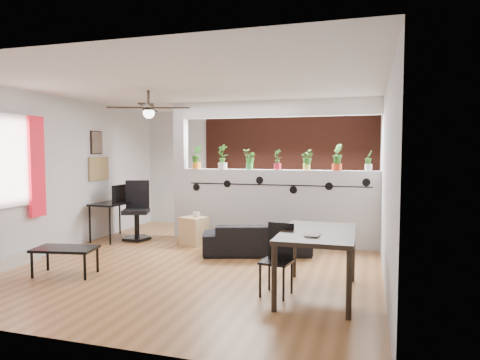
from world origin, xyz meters
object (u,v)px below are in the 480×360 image
object	(u,v)px
potted_plant_5	(337,156)
computer_desk	(115,205)
ceiling_fan	(149,109)
potted_plant_1	(223,156)
potted_plant_4	(307,159)
potted_plant_6	(369,160)
coffee_table	(65,250)
sofa	(257,239)
potted_plant_2	(250,159)
potted_plant_0	(197,156)
folding_chair	(279,252)
office_chair	(137,214)
dining_table	(318,238)
cup	(196,214)
potted_plant_3	(278,159)
cube_shelf	(194,231)

from	to	relation	value
potted_plant_5	computer_desk	bearing A→B (deg)	-172.61
ceiling_fan	potted_plant_1	bearing A→B (deg)	73.11
potted_plant_4	potted_plant_6	size ratio (longest dim) A/B	1.04
ceiling_fan	coffee_table	xyz separation A→B (m)	(-0.74, -1.01, -1.97)
potted_plant_5	sofa	world-z (taller)	potted_plant_5
potted_plant_2	potted_plant_0	bearing A→B (deg)	-180.00
potted_plant_2	computer_desk	size ratio (longest dim) A/B	0.36
ceiling_fan	folding_chair	size ratio (longest dim) A/B	1.42
office_chair	coffee_table	xyz separation A→B (m)	(0.29, -2.36, -0.15)
ceiling_fan	potted_plant_0	xyz separation A→B (m)	(0.02, 1.80, -0.73)
office_chair	sofa	bearing A→B (deg)	-9.87
computer_desk	dining_table	distance (m)	4.59
ceiling_fan	sofa	xyz separation A→B (m)	(1.45, 0.92, -2.07)
potted_plant_0	potted_plant_5	xyz separation A→B (m)	(2.63, 0.00, 0.01)
ceiling_fan	potted_plant_4	size ratio (longest dim) A/B	3.23
sofa	coffee_table	distance (m)	2.92
potted_plant_2	cup	world-z (taller)	potted_plant_2
potted_plant_3	office_chair	bearing A→B (deg)	-170.22
potted_plant_1	potted_plant_5	distance (m)	2.11
cup	office_chair	world-z (taller)	office_chair
computer_desk	folding_chair	xyz separation A→B (m)	(3.64, -2.17, -0.15)
ceiling_fan	computer_desk	world-z (taller)	ceiling_fan
folding_chair	potted_plant_0	bearing A→B (deg)	128.71
potted_plant_5	cube_shelf	distance (m)	2.86
cube_shelf	ceiling_fan	bearing A→B (deg)	-80.10
cup	computer_desk	bearing A→B (deg)	179.39
potted_plant_6	cube_shelf	bearing A→B (deg)	-169.59
potted_plant_5	sofa	distance (m)	2.02
cube_shelf	cup	distance (m)	0.31
potted_plant_3	potted_plant_5	bearing A→B (deg)	0.00
potted_plant_4	folding_chair	size ratio (longest dim) A/B	0.44
potted_plant_0	potted_plant_3	world-z (taller)	potted_plant_0
potted_plant_1	potted_plant_6	distance (m)	2.63
ceiling_fan	folding_chair	world-z (taller)	ceiling_fan
potted_plant_3	potted_plant_5	world-z (taller)	potted_plant_5
potted_plant_1	cup	world-z (taller)	potted_plant_1
potted_plant_0	potted_plant_3	size ratio (longest dim) A/B	1.18
cup	dining_table	bearing A→B (deg)	-40.87
potted_plant_5	office_chair	distance (m)	3.87
potted_plant_0	potted_plant_2	world-z (taller)	potted_plant_0
potted_plant_2	potted_plant_6	size ratio (longest dim) A/B	1.04
potted_plant_1	coffee_table	distance (m)	3.34
sofa	office_chair	bearing A→B (deg)	-27.66
potted_plant_0	potted_plant_1	bearing A→B (deg)	0.00
potted_plant_4	folding_chair	bearing A→B (deg)	-88.71
coffee_table	folding_chair	bearing A→B (deg)	2.06
potted_plant_5	office_chair	size ratio (longest dim) A/B	0.42
potted_plant_3	folding_chair	bearing A→B (deg)	-77.75
ceiling_fan	potted_plant_3	world-z (taller)	ceiling_fan
potted_plant_5	cup	bearing A→B (deg)	-167.18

